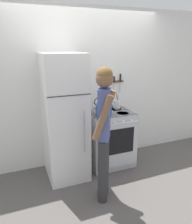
# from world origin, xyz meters

# --- Properties ---
(ground_plane) EXTENTS (14.00, 14.00, 0.00)m
(ground_plane) POSITION_xyz_m (0.00, 0.00, 0.00)
(ground_plane) COLOR #5B5654
(wall_back) EXTENTS (10.00, 0.06, 2.55)m
(wall_back) POSITION_xyz_m (0.00, 0.03, 1.27)
(wall_back) COLOR silver
(wall_back) RESTS_ON ground_plane
(refrigerator) EXTENTS (0.59, 0.73, 1.87)m
(refrigerator) POSITION_xyz_m (-0.47, -0.35, 0.93)
(refrigerator) COLOR white
(refrigerator) RESTS_ON ground_plane
(stove_range) EXTENTS (0.73, 0.64, 0.92)m
(stove_range) POSITION_xyz_m (0.30, -0.33, 0.47)
(stove_range) COLOR silver
(stove_range) RESTS_ON ground_plane
(dutch_oven_pot) EXTENTS (0.30, 0.26, 0.20)m
(dutch_oven_pot) POSITION_xyz_m (0.14, -0.42, 1.01)
(dutch_oven_pot) COLOR #1E4C9E
(dutch_oven_pot) RESTS_ON stove_range
(tea_kettle) EXTENTS (0.26, 0.21, 0.24)m
(tea_kettle) POSITION_xyz_m (0.15, -0.18, 0.99)
(tea_kettle) COLOR silver
(tea_kettle) RESTS_ON stove_range
(utensil_jar) EXTENTS (0.10, 0.10, 0.27)m
(utensil_jar) POSITION_xyz_m (0.48, -0.17, 1.00)
(utensil_jar) COLOR silver
(utensil_jar) RESTS_ON stove_range
(person) EXTENTS (0.40, 0.43, 1.74)m
(person) POSITION_xyz_m (-0.15, -1.08, 0.99)
(person) COLOR #2D2D30
(person) RESTS_ON ground_plane
(wall_knife_strip) EXTENTS (0.24, 0.03, 0.31)m
(wall_knife_strip) POSITION_xyz_m (0.56, -0.02, 1.37)
(wall_knife_strip) COLOR brown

